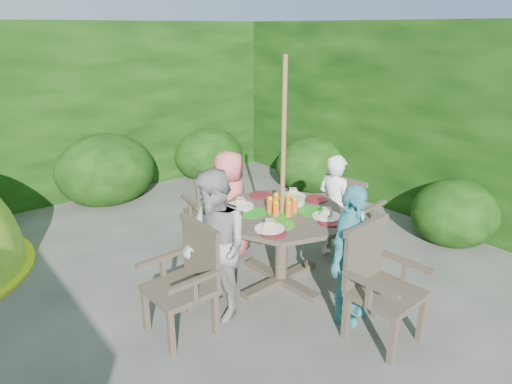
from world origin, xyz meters
TOP-DOWN VIEW (x-y plane):
  - ground at (0.00, 0.00)m, footprint 60.00×60.00m
  - hedge_enclosure at (0.00, 1.33)m, footprint 9.00×9.00m
  - patio_table at (1.03, -0.09)m, footprint 1.39×1.39m
  - parasol_pole at (1.03, -0.09)m, footprint 0.05×0.05m
  - garden_chair_right at (2.13, -0.02)m, footprint 0.51×0.56m
  - garden_chair_left at (-0.07, -0.16)m, footprint 0.50×0.55m
  - garden_chair_back at (0.94, 1.01)m, footprint 0.58×0.53m
  - garden_chair_front at (1.10, -1.18)m, footprint 0.59×0.53m
  - child_right at (1.83, -0.04)m, footprint 0.31×0.45m
  - child_left at (0.23, -0.14)m, footprint 0.58×0.71m
  - child_back at (0.98, 0.71)m, footprint 0.64×0.47m
  - child_front at (1.08, -0.89)m, footprint 0.79×0.56m

SIDE VIEW (x-z plane):
  - ground at x=0.00m, z-range 0.00..0.00m
  - garden_chair_right at x=2.13m, z-range 0.03..0.89m
  - garden_chair_back at x=0.94m, z-range 0.03..0.89m
  - garden_chair_left at x=-0.07m, z-range 0.03..0.93m
  - garden_chair_front at x=1.10m, z-range 0.03..0.96m
  - child_right at x=1.83m, z-range 0.00..1.17m
  - child_back at x=0.98m, z-range 0.00..1.20m
  - child_front at x=1.08m, z-range 0.00..1.24m
  - patio_table at x=1.03m, z-range 0.19..1.10m
  - child_left at x=0.23m, z-range 0.00..1.34m
  - parasol_pole at x=1.03m, z-range 0.00..2.20m
  - hedge_enclosure at x=0.00m, z-range 0.00..2.50m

